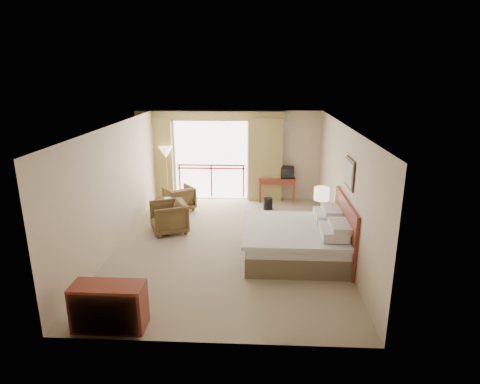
# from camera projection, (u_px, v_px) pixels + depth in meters

# --- Properties ---
(floor) EXTENTS (7.00, 7.00, 0.00)m
(floor) POSITION_uv_depth(u_px,v_px,m) (229.00, 244.00, 9.18)
(floor) COLOR gray
(floor) RESTS_ON ground
(ceiling) EXTENTS (7.00, 7.00, 0.00)m
(ceiling) POSITION_uv_depth(u_px,v_px,m) (228.00, 126.00, 8.41)
(ceiling) COLOR white
(ceiling) RESTS_ON wall_back
(wall_back) EXTENTS (5.00, 0.00, 5.00)m
(wall_back) POSITION_uv_depth(u_px,v_px,m) (237.00, 156.00, 12.14)
(wall_back) COLOR #C3AC8C
(wall_back) RESTS_ON ground
(wall_front) EXTENTS (5.00, 0.00, 5.00)m
(wall_front) POSITION_uv_depth(u_px,v_px,m) (208.00, 259.00, 5.45)
(wall_front) COLOR #C3AC8C
(wall_front) RESTS_ON ground
(wall_left) EXTENTS (0.00, 7.00, 7.00)m
(wall_left) POSITION_uv_depth(u_px,v_px,m) (116.00, 186.00, 8.92)
(wall_left) COLOR #C3AC8C
(wall_left) RESTS_ON ground
(wall_right) EXTENTS (0.00, 7.00, 7.00)m
(wall_right) POSITION_uv_depth(u_px,v_px,m) (343.00, 189.00, 8.67)
(wall_right) COLOR #C3AC8C
(wall_right) RESTS_ON ground
(balcony_door) EXTENTS (2.40, 0.00, 2.40)m
(balcony_door) POSITION_uv_depth(u_px,v_px,m) (211.00, 160.00, 12.21)
(balcony_door) COLOR white
(balcony_door) RESTS_ON wall_back
(balcony_railing) EXTENTS (2.09, 0.03, 1.02)m
(balcony_railing) POSITION_uv_depth(u_px,v_px,m) (211.00, 173.00, 12.30)
(balcony_railing) COLOR #AC0E1A
(balcony_railing) RESTS_ON wall_back
(curtain_left) EXTENTS (1.00, 0.26, 2.50)m
(curtain_left) POSITION_uv_depth(u_px,v_px,m) (157.00, 159.00, 12.15)
(curtain_left) COLOR olive
(curtain_left) RESTS_ON wall_back
(curtain_right) EXTENTS (1.00, 0.26, 2.50)m
(curtain_right) POSITION_uv_depth(u_px,v_px,m) (265.00, 160.00, 11.99)
(curtain_right) COLOR olive
(curtain_right) RESTS_ON wall_back
(valance) EXTENTS (4.40, 0.22, 0.28)m
(valance) POSITION_uv_depth(u_px,v_px,m) (210.00, 116.00, 11.72)
(valance) COLOR olive
(valance) RESTS_ON wall_back
(hvac_vent) EXTENTS (0.50, 0.04, 0.50)m
(hvac_vent) POSITION_uv_depth(u_px,v_px,m) (281.00, 123.00, 11.76)
(hvac_vent) COLOR silver
(hvac_vent) RESTS_ON wall_back
(bed) EXTENTS (2.13, 2.06, 0.97)m
(bed) POSITION_uv_depth(u_px,v_px,m) (297.00, 241.00, 8.43)
(bed) COLOR brown
(bed) RESTS_ON floor
(headboard) EXTENTS (0.06, 2.10, 1.30)m
(headboard) POSITION_uv_depth(u_px,v_px,m) (344.00, 230.00, 8.30)
(headboard) COLOR maroon
(headboard) RESTS_ON wall_right
(framed_art) EXTENTS (0.04, 0.72, 0.60)m
(framed_art) POSITION_uv_depth(u_px,v_px,m) (350.00, 173.00, 7.96)
(framed_art) COLOR black
(framed_art) RESTS_ON wall_right
(nightstand) EXTENTS (0.38, 0.45, 0.53)m
(nightstand) POSITION_uv_depth(u_px,v_px,m) (320.00, 225.00, 9.58)
(nightstand) COLOR maroon
(nightstand) RESTS_ON floor
(table_lamp) EXTENTS (0.36, 0.36, 0.63)m
(table_lamp) POSITION_uv_depth(u_px,v_px,m) (322.00, 194.00, 9.41)
(table_lamp) COLOR tan
(table_lamp) RESTS_ON nightstand
(phone) EXTENTS (0.21, 0.17, 0.09)m
(phone) POSITION_uv_depth(u_px,v_px,m) (320.00, 215.00, 9.35)
(phone) COLOR black
(phone) RESTS_ON nightstand
(desk) EXTENTS (1.10, 0.53, 0.72)m
(desk) POSITION_uv_depth(u_px,v_px,m) (277.00, 182.00, 12.20)
(desk) COLOR maroon
(desk) RESTS_ON floor
(tv) EXTENTS (0.39, 0.31, 0.35)m
(tv) POSITION_uv_depth(u_px,v_px,m) (287.00, 172.00, 12.03)
(tv) COLOR black
(tv) RESTS_ON desk
(coffee_maker) EXTENTS (0.17, 0.17, 0.29)m
(coffee_maker) POSITION_uv_depth(u_px,v_px,m) (266.00, 173.00, 12.08)
(coffee_maker) COLOR black
(coffee_maker) RESTS_ON desk
(cup) EXTENTS (0.08, 0.08, 0.10)m
(cup) POSITION_uv_depth(u_px,v_px,m) (270.00, 177.00, 12.05)
(cup) COLOR white
(cup) RESTS_ON desk
(wastebasket) EXTENTS (0.31, 0.31, 0.33)m
(wastebasket) POSITION_uv_depth(u_px,v_px,m) (268.00, 204.00, 11.47)
(wastebasket) COLOR black
(wastebasket) RESTS_ON floor
(armchair_far) EXTENTS (1.04, 1.04, 0.68)m
(armchair_far) POSITION_uv_depth(u_px,v_px,m) (180.00, 210.00, 11.47)
(armchair_far) COLOR #48361B
(armchair_far) RESTS_ON floor
(armchair_near) EXTENTS (1.09, 1.08, 0.76)m
(armchair_near) POSITION_uv_depth(u_px,v_px,m) (170.00, 232.00, 9.88)
(armchair_near) COLOR #48361B
(armchair_near) RESTS_ON floor
(side_table) EXTENTS (0.50, 0.50, 0.54)m
(side_table) POSITION_uv_depth(u_px,v_px,m) (165.00, 206.00, 10.66)
(side_table) COLOR black
(side_table) RESTS_ON floor
(book) EXTENTS (0.19, 0.24, 0.02)m
(book) POSITION_uv_depth(u_px,v_px,m) (164.00, 199.00, 10.61)
(book) COLOR white
(book) RESTS_ON side_table
(floor_lamp) EXTENTS (0.43, 0.43, 1.68)m
(floor_lamp) POSITION_uv_depth(u_px,v_px,m) (166.00, 154.00, 11.88)
(floor_lamp) COLOR tan
(floor_lamp) RESTS_ON floor
(dresser) EXTENTS (1.10, 0.47, 0.73)m
(dresser) POSITION_uv_depth(u_px,v_px,m) (109.00, 306.00, 6.09)
(dresser) COLOR maroon
(dresser) RESTS_ON floor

